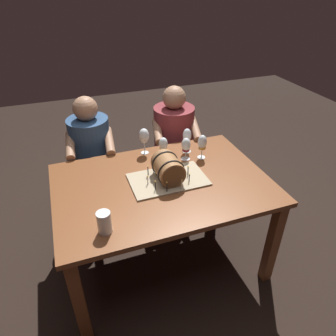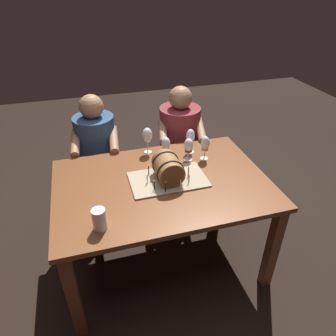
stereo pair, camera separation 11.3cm
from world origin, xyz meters
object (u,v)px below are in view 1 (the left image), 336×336
object	(u,v)px
dining_table	(162,194)
wine_glass_white	(163,145)
wine_glass_empty	(144,136)
wine_glass_rose	(187,137)
wine_glass_red	(186,146)
barrel_cake	(168,170)
person_seated_left	(94,164)
wine_glass_amber	(202,143)
person_seated_right	(174,148)
beer_pint	(104,223)

from	to	relation	value
dining_table	wine_glass_white	size ratio (longest dim) A/B	8.54
wine_glass_empty	wine_glass_rose	size ratio (longest dim) A/B	1.06
wine_glass_red	wine_glass_rose	bearing A→B (deg)	63.70
barrel_cake	person_seated_left	size ratio (longest dim) A/B	0.45
wine_glass_empty	person_seated_left	distance (m)	0.63
wine_glass_empty	wine_glass_white	xyz separation A→B (m)	(0.11, -0.11, -0.04)
dining_table	wine_glass_amber	size ratio (longest dim) A/B	7.54
dining_table	wine_glass_amber	world-z (taller)	wine_glass_amber
barrel_cake	wine_glass_amber	world-z (taller)	barrel_cake
person_seated_left	person_seated_right	bearing A→B (deg)	0.02
wine_glass_red	wine_glass_rose	world-z (taller)	wine_glass_rose
barrel_cake	person_seated_right	bearing A→B (deg)	66.35
barrel_cake	beer_pint	size ratio (longest dim) A/B	3.91
wine_glass_amber	person_seated_left	world-z (taller)	person_seated_left
wine_glass_rose	person_seated_right	bearing A→B (deg)	82.33
wine_glass_empty	wine_glass_red	bearing A→B (deg)	-36.27
dining_table	wine_glass_red	world-z (taller)	wine_glass_red
wine_glass_empty	wine_glass_amber	world-z (taller)	wine_glass_empty
beer_pint	person_seated_right	size ratio (longest dim) A/B	0.12
wine_glass_white	beer_pint	world-z (taller)	wine_glass_white
beer_pint	person_seated_right	bearing A→B (deg)	53.22
wine_glass_rose	beer_pint	distance (m)	1.02
dining_table	wine_glass_red	bearing A→B (deg)	40.51
person_seated_right	wine_glass_empty	bearing A→B (deg)	-137.46
person_seated_right	person_seated_left	bearing A→B (deg)	-179.98
wine_glass_empty	beer_pint	world-z (taller)	wine_glass_empty
barrel_cake	person_seated_left	xyz separation A→B (m)	(-0.42, 0.76, -0.31)
wine_glass_red	beer_pint	distance (m)	0.91
wine_glass_red	wine_glass_amber	bearing A→B (deg)	-10.01
wine_glass_rose	wine_glass_empty	bearing A→B (deg)	164.11
wine_glass_white	person_seated_left	bearing A→B (deg)	137.15
wine_glass_red	person_seated_left	size ratio (longest dim) A/B	0.16
wine_glass_amber	person_seated_left	size ratio (longest dim) A/B	0.17
dining_table	wine_glass_rose	distance (m)	0.51
wine_glass_empty	wine_glass_amber	xyz separation A→B (m)	(0.39, -0.22, -0.02)
wine_glass_white	wine_glass_empty	bearing A→B (deg)	135.25
dining_table	barrel_cake	world-z (taller)	barrel_cake
barrel_cake	wine_glass_white	bearing A→B (deg)	76.77
barrel_cake	person_seated_left	world-z (taller)	person_seated_left
barrel_cake	wine_glass_white	xyz separation A→B (m)	(0.07, 0.30, 0.03)
person_seated_left	barrel_cake	bearing A→B (deg)	-60.89
wine_glass_rose	person_seated_right	world-z (taller)	person_seated_right
dining_table	beer_pint	world-z (taller)	beer_pint
wine_glass_red	wine_glass_amber	xyz separation A→B (m)	(0.12, -0.02, 0.01)
wine_glass_white	beer_pint	size ratio (longest dim) A/B	1.27
barrel_cake	wine_glass_red	distance (m)	0.31
wine_glass_red	beer_pint	world-z (taller)	wine_glass_red
dining_table	wine_glass_empty	xyz separation A→B (m)	(0.00, 0.42, 0.25)
dining_table	wine_glass_empty	distance (m)	0.49
barrel_cake	wine_glass_white	size ratio (longest dim) A/B	3.07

